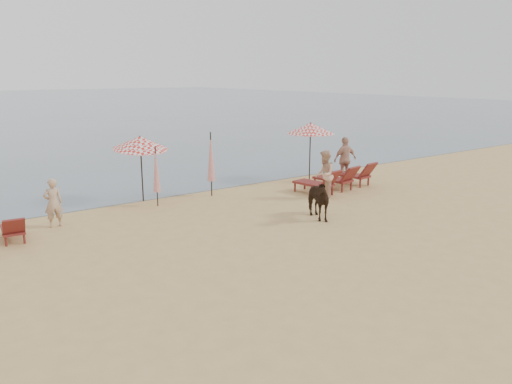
# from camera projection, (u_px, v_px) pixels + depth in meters

# --- Properties ---
(ground) EXTENTS (120.00, 120.00, 0.00)m
(ground) POSITION_uv_depth(u_px,v_px,m) (387.00, 281.00, 11.16)
(ground) COLOR tan
(ground) RESTS_ON ground
(lounger_cluster_right) EXTENTS (3.40, 2.29, 0.70)m
(lounger_cluster_right) POSITION_uv_depth(u_px,v_px,m) (338.00, 178.00, 19.94)
(lounger_cluster_right) COLOR maroon
(lounger_cluster_right) RESTS_ON ground
(umbrella_open_left_b) EXTENTS (1.94, 1.98, 2.48)m
(umbrella_open_left_b) POSITION_uv_depth(u_px,v_px,m) (140.00, 143.00, 17.72)
(umbrella_open_left_b) COLOR black
(umbrella_open_left_b) RESTS_ON ground
(umbrella_open_right) EXTENTS (2.06, 2.06, 2.51)m
(umbrella_open_right) POSITION_uv_depth(u_px,v_px,m) (311.00, 128.00, 21.28)
(umbrella_open_right) COLOR black
(umbrella_open_right) RESTS_ON ground
(umbrella_closed_left) EXTENTS (0.30, 0.30, 2.44)m
(umbrella_closed_left) POSITION_uv_depth(u_px,v_px,m) (211.00, 157.00, 18.66)
(umbrella_closed_left) COLOR black
(umbrella_closed_left) RESTS_ON ground
(umbrella_closed_right) EXTENTS (0.26, 0.26, 2.13)m
(umbrella_closed_right) POSITION_uv_depth(u_px,v_px,m) (156.00, 169.00, 17.23)
(umbrella_closed_right) COLOR black
(umbrella_closed_right) RESTS_ON ground
(cow) EXTENTS (1.13, 1.68, 1.30)m
(cow) POSITION_uv_depth(u_px,v_px,m) (315.00, 199.00, 15.87)
(cow) COLOR black
(cow) RESTS_ON ground
(beachgoer_left) EXTENTS (0.55, 0.37, 1.50)m
(beachgoer_left) POSITION_uv_depth(u_px,v_px,m) (53.00, 203.00, 14.99)
(beachgoer_left) COLOR tan
(beachgoer_left) RESTS_ON ground
(beachgoer_right_a) EXTENTS (1.11, 1.10, 1.81)m
(beachgoer_right_a) POSITION_uv_depth(u_px,v_px,m) (324.00, 175.00, 18.40)
(beachgoer_right_a) COLOR tan
(beachgoer_right_a) RESTS_ON ground
(beachgoer_right_b) EXTENTS (1.18, 0.61, 1.93)m
(beachgoer_right_b) POSITION_uv_depth(u_px,v_px,m) (345.00, 159.00, 21.30)
(beachgoer_right_b) COLOR tan
(beachgoer_right_b) RESTS_ON ground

